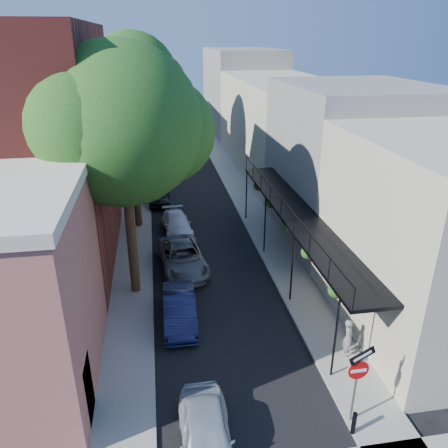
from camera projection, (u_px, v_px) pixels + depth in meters
name	position (u px, v px, depth m)	size (l,w,h in m)	color
road_surface	(184.00, 172.00, 39.84)	(6.00, 64.00, 0.01)	black
sidewalk_left	(139.00, 173.00, 39.23)	(2.00, 64.00, 0.12)	gray
sidewalk_right	(227.00, 169.00, 40.41)	(2.00, 64.00, 0.12)	gray
buildings_left	(68.00, 123.00, 35.40)	(10.10, 59.10, 12.00)	#B2685B
buildings_right	(283.00, 121.00, 38.95)	(9.80, 55.00, 10.00)	#B8B297
sign_post	(358.00, 373.00, 13.19)	(0.89, 0.17, 2.99)	#595B60
bollard	(354.00, 423.00, 13.34)	(0.14, 0.14, 0.80)	black
oak_near	(132.00, 127.00, 18.34)	(7.48, 6.80, 11.42)	#392816
oak_mid	(137.00, 116.00, 25.88)	(6.60, 6.00, 10.20)	#392816
oak_far	(139.00, 81.00, 33.60)	(7.70, 7.00, 11.90)	#392816
parked_car_a	(206.00, 436.00, 12.74)	(1.56, 3.87, 1.32)	#ABB5BD
parked_car_b	(180.00, 309.00, 18.68)	(1.36, 3.91, 1.29)	#12163A
parked_car_c	(182.00, 257.00, 22.99)	(2.25, 4.88, 1.36)	slate
parked_car_d	(177.00, 224.00, 27.32)	(1.62, 3.98, 1.16)	white
parked_car_e	(159.00, 195.00, 32.09)	(1.52, 3.78, 1.29)	black
parked_car_f	(157.00, 180.00, 35.72)	(1.20, 3.44, 1.13)	gray
parked_car_g	(154.00, 158.00, 41.84)	(2.03, 4.41, 1.23)	#9AA2AE
pedestrian	(348.00, 338.00, 16.51)	(0.57, 0.38, 1.57)	slate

